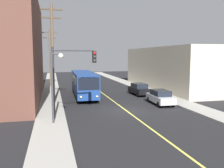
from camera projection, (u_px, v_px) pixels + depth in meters
name	position (u px, v px, depth m)	size (l,w,h in m)	color
ground_plane	(126.00, 110.00, 24.06)	(120.00, 120.00, 0.00)	black
sidewalk_left	(51.00, 96.00, 31.96)	(2.50, 90.00, 0.15)	gray
sidewalk_right	(153.00, 92.00, 35.42)	(2.50, 90.00, 0.15)	gray
lane_stripe_center	(98.00, 90.00, 38.52)	(0.16, 60.00, 0.01)	#D8CC4C
building_right_warehouse	(183.00, 68.00, 40.91)	(12.00, 23.70, 6.76)	beige
city_bus	(84.00, 83.00, 32.43)	(2.90, 12.21, 3.20)	navy
parked_car_silver	(160.00, 97.00, 26.96)	(1.96, 4.46, 1.62)	#B7B7BC
parked_car_black	(139.00, 89.00, 33.49)	(1.94, 4.45, 1.62)	black
utility_pole_near	(53.00, 49.00, 26.68)	(2.40, 0.28, 10.86)	brown
utility_pole_mid	(50.00, 55.00, 41.62)	(2.40, 0.28, 9.79)	brown
traffic_signal_left_corner	(72.00, 69.00, 20.55)	(3.75, 0.48, 6.00)	#2D2D33
street_lamp_left	(55.00, 77.00, 18.72)	(0.98, 0.40, 5.50)	#38383D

